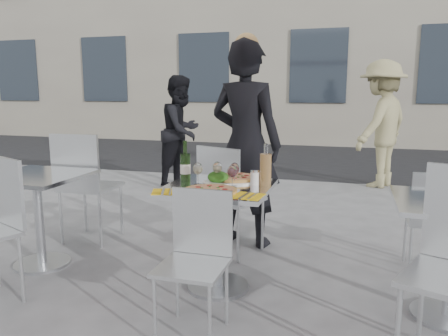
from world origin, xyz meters
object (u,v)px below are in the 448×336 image
(side_chair_lfar, at_px, (84,179))
(napkin_right, at_px, (248,196))
(wine_bottle, at_px, (185,166))
(chair_far, at_px, (226,191))
(carafe, at_px, (266,168))
(pedestrian_a, at_px, (182,131))
(side_table_left, at_px, (38,200))
(wineglass_white_a, at_px, (198,169))
(pizza_far, at_px, (235,178))
(sugar_shaker, at_px, (255,177))
(pizza_near, at_px, (210,191))
(main_table, at_px, (218,215))
(wineglass_red_b, at_px, (234,169))
(napkin_left, at_px, (166,192))
(salad_plate, at_px, (218,178))
(pedestrian_b, at_px, (381,124))
(side_chair_rfar, at_px, (434,215))
(wineglass_red_a, at_px, (232,172))
(woman_diner, at_px, (246,144))
(chair_near, at_px, (197,249))
(wineglass_white_b, at_px, (217,168))

(side_chair_lfar, relative_size, napkin_right, 5.12)
(wine_bottle, distance_m, napkin_right, 0.64)
(chair_far, distance_m, carafe, 0.73)
(wine_bottle, bearing_deg, pedestrian_a, 112.23)
(side_table_left, distance_m, wineglass_white_a, 1.39)
(pizza_far, relative_size, sugar_shaker, 3.35)
(pizza_near, bearing_deg, main_table, 92.10)
(wineglass_red_b, bearing_deg, napkin_left, -137.83)
(pizza_near, bearing_deg, salad_plate, 96.64)
(salad_plate, bearing_deg, napkin_right, -47.22)
(salad_plate, relative_size, napkin_right, 1.10)
(pedestrian_b, relative_size, sugar_shaker, 17.18)
(side_chair_rfar, bearing_deg, napkin_right, 35.29)
(wineglass_red_a, bearing_deg, side_chair_rfar, 26.61)
(pizza_near, relative_size, napkin_right, 1.76)
(side_chair_rfar, relative_size, napkin_left, 3.53)
(woman_diner, distance_m, pizza_near, 1.20)
(carafe, height_order, napkin_right, carafe)
(side_table_left, xyz_separation_m, wineglass_red_a, (1.61, -0.03, 0.32))
(carafe, bearing_deg, pedestrian_a, 120.98)
(main_table, bearing_deg, wine_bottle, 161.28)
(chair_near, height_order, wineglass_white_b, wineglass_white_b)
(chair_near, relative_size, wineglass_white_b, 5.24)
(side_chair_lfar, distance_m, wineglass_red_b, 1.65)
(main_table, xyz_separation_m, wine_bottle, (-0.28, 0.09, 0.32))
(pizza_far, distance_m, wineglass_white_a, 0.32)
(wineglass_white_b, bearing_deg, pedestrian_b, 71.25)
(woman_diner, bearing_deg, pedestrian_b, -101.71)
(pedestrian_b, bearing_deg, woman_diner, 3.82)
(wineglass_white_b, xyz_separation_m, wineglass_red_a, (0.14, -0.11, 0.00))
(salad_plate, bearing_deg, wineglass_red_a, -41.43)
(chair_far, relative_size, salad_plate, 4.31)
(pizza_near, bearing_deg, napkin_right, -7.89)
(carafe, bearing_deg, napkin_left, -146.27)
(pizza_far, relative_size, napkin_right, 1.79)
(chair_far, xyz_separation_m, side_chair_lfar, (-1.34, -0.06, 0.05))
(chair_near, bearing_deg, pedestrian_b, 74.75)
(side_chair_lfar, height_order, napkin_right, side_chair_lfar)
(side_table_left, distance_m, salad_plate, 1.50)
(wineglass_white_a, bearing_deg, pizza_far, 46.00)
(chair_near, relative_size, wine_bottle, 2.80)
(wine_bottle, height_order, wineglass_white_a, wine_bottle)
(woman_diner, relative_size, pizza_near, 5.23)
(side_chair_lfar, xyz_separation_m, wine_bottle, (1.18, -0.47, 0.26))
(main_table, relative_size, chair_near, 0.91)
(carafe, xyz_separation_m, wineglass_white_a, (-0.46, -0.12, -0.01))
(chair_far, height_order, napkin_left, chair_far)
(chair_near, height_order, pedestrian_b, pedestrian_b)
(main_table, xyz_separation_m, carafe, (0.31, 0.12, 0.33))
(chair_near, distance_m, sugar_shaker, 0.75)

